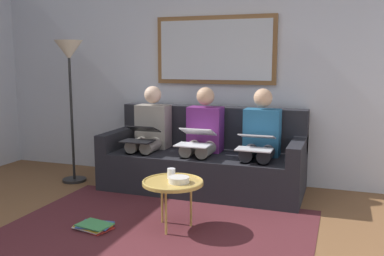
{
  "coord_description": "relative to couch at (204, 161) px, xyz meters",
  "views": [
    {
      "loc": [
        -1.44,
        2.37,
        1.44
      ],
      "look_at": [
        0.0,
        -1.7,
        0.75
      ],
      "focal_mm": 40.1,
      "sensor_mm": 36.0,
      "label": 1
    }
  ],
  "objects": [
    {
      "name": "laptop_white",
      "position": [
        0.0,
        0.3,
        0.32
      ],
      "size": [
        0.35,
        0.39,
        0.17
      ],
      "color": "white"
    },
    {
      "name": "laptop_silver",
      "position": [
        -0.64,
        0.31,
        0.32
      ],
      "size": [
        0.36,
        0.34,
        0.15
      ],
      "color": "silver"
    },
    {
      "name": "cup",
      "position": [
        -0.06,
        1.14,
        0.15
      ],
      "size": [
        0.07,
        0.07,
        0.09
      ],
      "primitive_type": "cylinder",
      "color": "silver",
      "rests_on": "coffee_table"
    },
    {
      "name": "bowl",
      "position": [
        -0.17,
        1.23,
        0.13
      ],
      "size": [
        0.18,
        0.18,
        0.05
      ],
      "primitive_type": "cylinder",
      "color": "beige",
      "rests_on": "coffee_table"
    },
    {
      "name": "person_middle",
      "position": [
        0.0,
        0.07,
        0.3
      ],
      "size": [
        0.38,
        0.58,
        1.14
      ],
      "color": "#66236B",
      "rests_on": "couch"
    },
    {
      "name": "standing_lamp",
      "position": [
        1.55,
        0.27,
        1.06
      ],
      "size": [
        0.32,
        0.32,
        1.66
      ],
      "color": "black",
      "rests_on": "ground_plane"
    },
    {
      "name": "coffee_table",
      "position": [
        -0.11,
        1.22,
        0.09
      ],
      "size": [
        0.52,
        0.52,
        0.42
      ],
      "color": "tan",
      "rests_on": "ground_plane"
    },
    {
      "name": "person_left",
      "position": [
        -0.64,
        0.07,
        0.3
      ],
      "size": [
        0.38,
        0.58,
        1.14
      ],
      "color": "#235B84",
      "rests_on": "couch"
    },
    {
      "name": "wall_rear",
      "position": [
        0.0,
        -0.48,
        0.99
      ],
      "size": [
        6.0,
        0.12,
        2.6
      ],
      "primitive_type": "cube",
      "color": "#B7BCC6",
      "rests_on": "ground_plane"
    },
    {
      "name": "magazine_stack",
      "position": [
        0.52,
        1.48,
        -0.28
      ],
      "size": [
        0.35,
        0.28,
        0.05
      ],
      "color": "red",
      "rests_on": "ground_plane"
    },
    {
      "name": "area_rug",
      "position": [
        0.0,
        1.27,
        -0.31
      ],
      "size": [
        2.6,
        1.8,
        0.01
      ],
      "primitive_type": "cube",
      "color": "#4C1E23",
      "rests_on": "ground_plane"
    },
    {
      "name": "couch",
      "position": [
        0.0,
        0.0,
        0.0
      ],
      "size": [
        2.2,
        0.9,
        0.9
      ],
      "color": "black",
      "rests_on": "ground_plane"
    },
    {
      "name": "laptop_black",
      "position": [
        0.64,
        0.3,
        0.32
      ],
      "size": [
        0.34,
        0.37,
        0.16
      ],
      "color": "black"
    },
    {
      "name": "framed_mirror",
      "position": [
        0.0,
        -0.39,
        1.24
      ],
      "size": [
        1.44,
        0.05,
        0.79
      ],
      "color": "brown"
    },
    {
      "name": "person_right",
      "position": [
        0.64,
        0.07,
        0.3
      ],
      "size": [
        0.38,
        0.58,
        1.14
      ],
      "color": "gray",
      "rests_on": "couch"
    }
  ]
}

